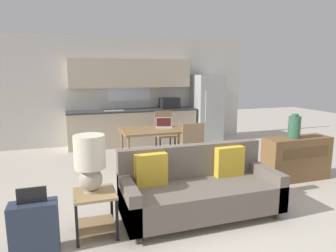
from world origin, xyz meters
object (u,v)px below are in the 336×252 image
Objects in this scene: table_lamp at (90,160)px; couch at (198,189)px; dining_table at (156,133)px; suitcase at (34,228)px; refrigerator at (207,108)px; dining_chair_far_right at (164,131)px; credenza at (296,158)px; dining_chair_near_right at (191,147)px; laptop at (164,125)px; side_table at (95,206)px; vase at (294,127)px.

couch is at bearing 1.62° from table_lamp.
dining_table is 1.91× the size of suitcase.
dining_chair_far_right is at bearing -146.74° from refrigerator.
dining_chair_near_right is (-1.63, 0.77, 0.15)m from credenza.
credenza is 1.22× the size of dining_chair_near_right.
table_lamp reaches higher than dining_chair_far_right.
laptop is at bearing 55.78° from table_lamp.
dining_chair_far_right is (0.50, 2.99, 0.18)m from couch.
credenza reaches higher than side_table.
dining_table is at bearing 143.49° from credenza.
suitcase reaches higher than side_table.
suitcase is at bearing -160.44° from table_lamp.
dining_chair_far_right reaches higher than side_table.
suitcase is at bearing -164.29° from side_table.
dining_chair_near_right reaches higher than laptop.
refrigerator is at bearing 34.29° from dining_chair_far_right.
table_lamp is (-1.32, -0.04, 0.53)m from couch.
refrigerator is 4.51m from couch.
dining_table is 3.30× the size of vase.
dining_table is at bearing -136.57° from laptop.
credenza is at bearing 11.68° from vase.
dining_table is 0.67× the size of couch.
vase reaches higher than laptop.
table_lamp is at bearing -110.75° from laptop.
dining_table is at bearing -58.70° from dining_chair_near_right.
dining_table is at bearing -137.49° from refrigerator.
dining_chair_near_right is at bearing -121.05° from refrigerator.
dining_table is 3.17m from suitcase.
refrigerator reaches higher than table_lamp.
laptop is at bearing 138.41° from credenza.
dining_chair_far_right is 2.59× the size of laptop.
couch is (-2.02, -3.99, -0.54)m from refrigerator.
dining_chair_near_right is 0.93m from laptop.
laptop is at bearing -74.20° from dining_chair_near_right.
couch is 2.83× the size of suitcase.
laptop is at bearing 83.13° from couch.
table_lamp is 2.38m from dining_chair_near_right.
side_table is 0.54m from table_lamp.
dining_chair_near_right reaches higher than couch.
refrigerator reaches higher than vase.
dining_chair_far_right is (1.83, 3.03, -0.35)m from table_lamp.
dining_chair_near_right is at bearing 154.59° from credenza.
dining_chair_near_right is (1.79, 1.53, 0.19)m from side_table.
suitcase is (-4.03, -0.93, -0.09)m from credenza.
vase is at bearing 154.05° from dining_chair_near_right.
dining_table is at bearing 141.62° from vase.
laptop reaches higher than couch.
credenza is at bearing 12.41° from side_table.
vase is (-0.00, -3.33, 0.05)m from refrigerator.
laptop is 3.41m from suitcase.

